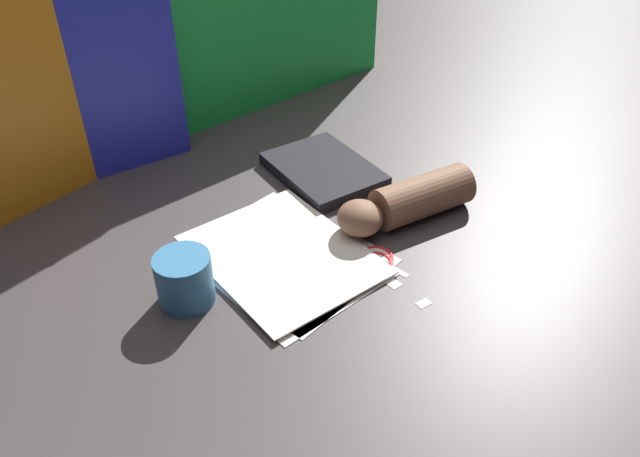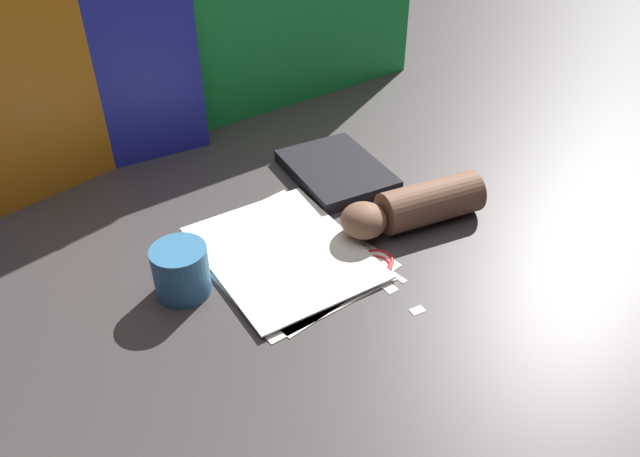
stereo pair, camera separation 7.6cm
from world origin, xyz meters
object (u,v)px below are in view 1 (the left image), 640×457
at_px(paper_stack, 284,256).
at_px(book_closed, 323,170).
at_px(scissors, 365,257).
at_px(mug, 185,279).
at_px(hand_forearm, 407,202).

xyz_separation_m(paper_stack, book_closed, (0.22, 0.14, 0.01)).
bearing_deg(scissors, mug, 155.76).
bearing_deg(hand_forearm, book_closed, 91.34).
bearing_deg(hand_forearm, scissors, -168.49).
relative_size(hand_forearm, mug, 3.22).
distance_m(book_closed, mug, 0.41).
distance_m(paper_stack, mug, 0.17).
distance_m(hand_forearm, mug, 0.40).
distance_m(book_closed, scissors, 0.26).
xyz_separation_m(book_closed, hand_forearm, (0.00, -0.20, 0.03)).
height_order(paper_stack, scissors, scissors).
bearing_deg(mug, paper_stack, -8.90).
bearing_deg(scissors, paper_stack, 135.55).
height_order(paper_stack, mug, mug).
bearing_deg(paper_stack, hand_forearm, -15.81).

